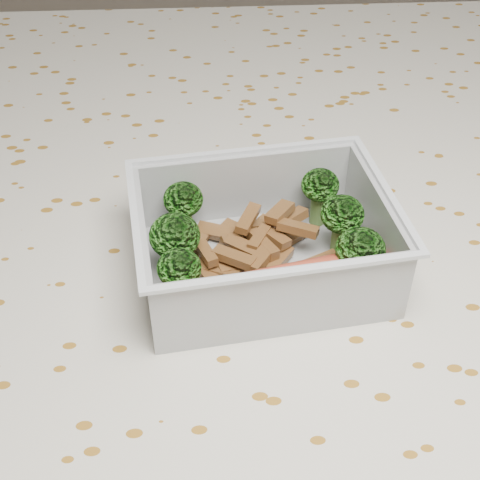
{
  "coord_description": "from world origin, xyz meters",
  "views": [
    {
      "loc": [
        -0.01,
        -0.36,
        1.09
      ],
      "look_at": [
        0.01,
        -0.01,
        0.78
      ],
      "focal_mm": 50.0,
      "sensor_mm": 36.0,
      "label": 1
    }
  ],
  "objects": [
    {
      "name": "tablecloth",
      "position": [
        0.0,
        0.0,
        0.72
      ],
      "size": [
        1.46,
        0.96,
        0.19
      ],
      "color": "beige",
      "rests_on": "dining_table"
    },
    {
      "name": "lunch_container",
      "position": [
        0.02,
        -0.01,
        0.78
      ],
      "size": [
        0.19,
        0.16,
        0.06
      ],
      "color": "silver",
      "rests_on": "tablecloth"
    },
    {
      "name": "dining_table",
      "position": [
        0.0,
        0.0,
        0.67
      ],
      "size": [
        1.4,
        0.9,
        0.75
      ],
      "color": "brown",
      "rests_on": "ground"
    },
    {
      "name": "meat_pile",
      "position": [
        0.02,
        -0.0,
        0.77
      ],
      "size": [
        0.11,
        0.07,
        0.03
      ],
      "color": "brown",
      "rests_on": "lunch_container"
    },
    {
      "name": "sausage",
      "position": [
        0.03,
        -0.05,
        0.78
      ],
      "size": [
        0.15,
        0.05,
        0.02
      ],
      "color": "#CA472E",
      "rests_on": "lunch_container"
    },
    {
      "name": "broccoli_florets",
      "position": [
        0.02,
        -0.01,
        0.79
      ],
      "size": [
        0.16,
        0.11,
        0.05
      ],
      "color": "#608C3F",
      "rests_on": "lunch_container"
    }
  ]
}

